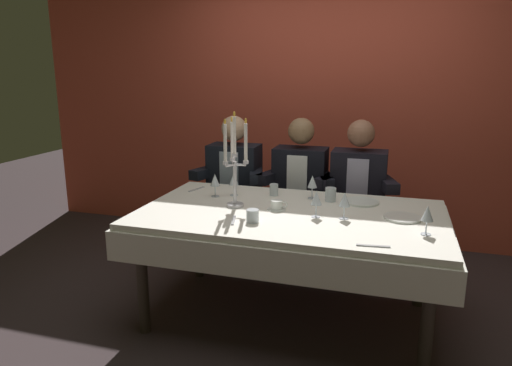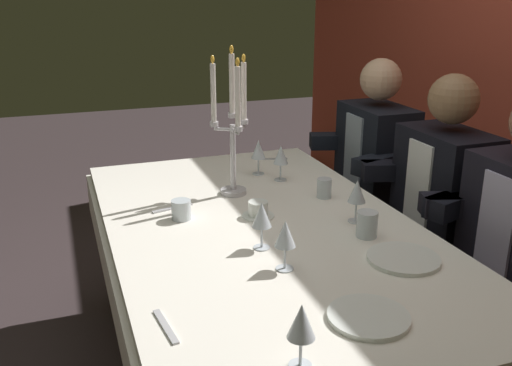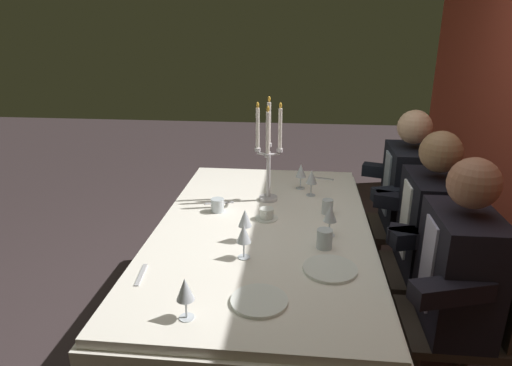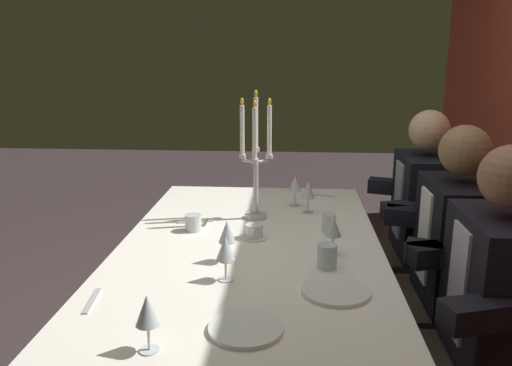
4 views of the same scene
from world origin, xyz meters
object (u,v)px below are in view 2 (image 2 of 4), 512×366
(wine_glass_2, at_px, (357,193))
(water_tumbler_2, at_px, (324,188))
(dinner_plate_1, at_px, (368,317))
(wine_glass_3, at_px, (258,151))
(dinner_plate_0, at_px, (403,259))
(wine_glass_4, at_px, (281,156))
(water_tumbler_0, at_px, (181,210))
(coffee_cup_0, at_px, (258,210))
(wine_glass_5, at_px, (285,235))
(wine_glass_0, at_px, (262,216))
(wine_glass_1, at_px, (301,323))
(seated_diner_0, at_px, (376,156))
(candelabra, at_px, (232,129))
(seated_diner_1, at_px, (444,190))
(dining_table, at_px, (263,255))
(water_tumbler_1, at_px, (367,224))

(wine_glass_2, distance_m, water_tumbler_2, 0.28)
(dinner_plate_1, bearing_deg, wine_glass_3, 173.45)
(dinner_plate_0, relative_size, wine_glass_4, 1.43)
(water_tumbler_0, bearing_deg, coffee_cup_0, 75.14)
(wine_glass_5, bearing_deg, coffee_cup_0, 170.99)
(wine_glass_3, distance_m, wine_glass_4, 0.13)
(wine_glass_0, xyz_separation_m, wine_glass_4, (-0.64, 0.33, -0.00))
(wine_glass_0, distance_m, water_tumbler_0, 0.40)
(dinner_plate_1, xyz_separation_m, wine_glass_1, (0.12, -0.25, 0.11))
(dinner_plate_0, distance_m, seated_diner_0, 1.23)
(candelabra, bearing_deg, seated_diner_0, 109.49)
(water_tumbler_2, height_order, coffee_cup_0, water_tumbler_2)
(wine_glass_5, bearing_deg, seated_diner_1, 115.96)
(dining_table, height_order, dinner_plate_0, dinner_plate_0)
(dining_table, distance_m, coffee_cup_0, 0.17)
(wine_glass_0, bearing_deg, water_tumbler_1, 84.74)
(water_tumbler_2, relative_size, seated_diner_1, 0.07)
(wine_glass_1, height_order, wine_glass_5, same)
(dinner_plate_1, distance_m, wine_glass_2, 0.68)
(wine_glass_3, bearing_deg, wine_glass_1, -15.95)
(candelabra, height_order, dinner_plate_1, candelabra)
(dining_table, bearing_deg, dinner_plate_0, 38.27)
(wine_glass_5, height_order, water_tumbler_0, wine_glass_5)
(dining_table, xyz_separation_m, water_tumbler_0, (-0.17, -0.27, 0.16))
(water_tumbler_0, bearing_deg, dinner_plate_1, 20.50)
(wine_glass_1, bearing_deg, coffee_cup_0, 166.27)
(seated_diner_1, bearing_deg, dining_table, -82.41)
(water_tumbler_0, xyz_separation_m, seated_diner_0, (-0.52, 1.16, -0.04))
(wine_glass_4, xyz_separation_m, water_tumbler_0, (0.30, -0.53, -0.08))
(wine_glass_4, bearing_deg, wine_glass_5, -21.04)
(wine_glass_3, relative_size, water_tumbler_1, 1.77)
(wine_glass_1, bearing_deg, dinner_plate_0, 125.89)
(dinner_plate_1, bearing_deg, water_tumbler_1, 150.62)
(seated_diner_0, distance_m, seated_diner_1, 0.57)
(wine_glass_4, bearing_deg, dinner_plate_1, -10.38)
(dining_table, height_order, water_tumbler_1, water_tumbler_1)
(wine_glass_1, relative_size, seated_diner_1, 0.13)
(wine_glass_0, relative_size, wine_glass_1, 1.00)
(candelabra, relative_size, wine_glass_1, 3.77)
(candelabra, relative_size, wine_glass_4, 3.77)
(water_tumbler_2, bearing_deg, dinner_plate_1, -18.75)
(wine_glass_3, bearing_deg, seated_diner_1, 56.09)
(water_tumbler_2, bearing_deg, water_tumbler_1, -4.71)
(dining_table, xyz_separation_m, water_tumbler_2, (-0.20, 0.34, 0.16))
(wine_glass_1, height_order, water_tumbler_2, wine_glass_1)
(water_tumbler_1, relative_size, seated_diner_1, 0.07)
(dinner_plate_0, xyz_separation_m, water_tumbler_0, (-0.58, -0.60, 0.03))
(candelabra, bearing_deg, wine_glass_4, 110.92)
(wine_glass_5, distance_m, seated_diner_1, 1.05)
(wine_glass_4, height_order, water_tumbler_0, wine_glass_4)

